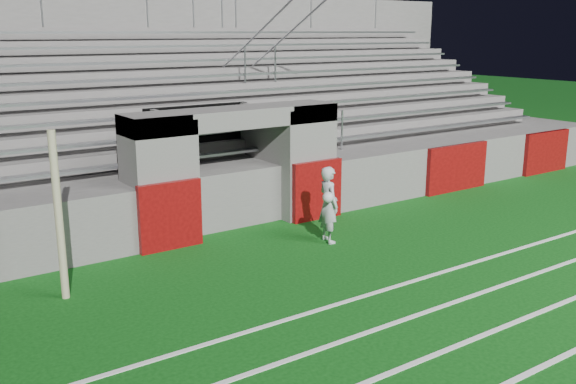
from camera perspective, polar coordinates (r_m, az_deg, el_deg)
ground at (r=11.43m, az=4.39°, el=-7.31°), size 90.00×90.00×0.00m
field_post at (r=10.61m, az=-19.71°, el=-2.05°), size 0.12×0.12×2.72m
stadium_structure at (r=17.74m, az=-12.09°, el=5.12°), size 26.00×8.48×5.42m
goalkeeper_with_ball at (r=12.90m, az=3.63°, el=-1.10°), size 0.56×0.67×1.56m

